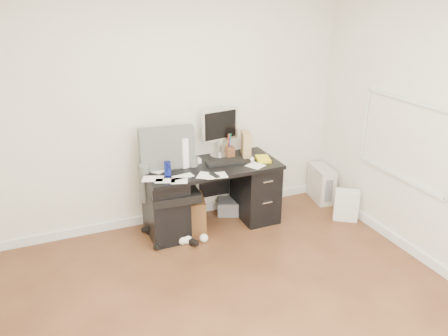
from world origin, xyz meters
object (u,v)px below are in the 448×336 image
at_px(office_chair, 172,187).
at_px(wicker_basket, 187,214).
at_px(keyboard, 226,162).
at_px(pc_tower, 321,184).
at_px(desk, 212,193).
at_px(lcd_monitor, 219,133).

height_order(office_chair, wicker_basket, office_chair).
bearing_deg(keyboard, office_chair, -168.15).
relative_size(keyboard, wicker_basket, 1.16).
bearing_deg(pc_tower, keyboard, -166.45).
relative_size(office_chair, pc_tower, 2.67).
height_order(keyboard, pc_tower, keyboard).
bearing_deg(wicker_basket, desk, -3.36).
height_order(lcd_monitor, pc_tower, lcd_monitor).
bearing_deg(office_chair, wicker_basket, 29.87).
bearing_deg(lcd_monitor, keyboard, -103.64).
bearing_deg(desk, keyboard, -5.10).
relative_size(lcd_monitor, office_chair, 0.48).
bearing_deg(wicker_basket, lcd_monitor, 22.74).
distance_m(desk, keyboard, 0.40).
distance_m(desk, wicker_basket, 0.36).
height_order(desk, pc_tower, desk).
height_order(keyboard, office_chair, office_chair).
bearing_deg(pc_tower, office_chair, -166.01).
bearing_deg(wicker_basket, office_chair, -154.51).
relative_size(desk, keyboard, 3.40).
distance_m(lcd_monitor, pc_tower, 1.60).
relative_size(lcd_monitor, pc_tower, 1.29).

